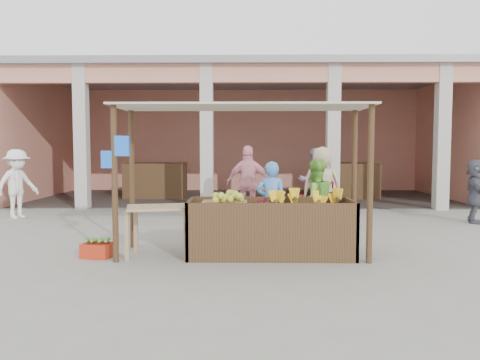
{
  "coord_description": "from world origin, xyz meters",
  "views": [
    {
      "loc": [
        0.13,
        -7.37,
        1.73
      ],
      "look_at": [
        -0.0,
        1.2,
        1.13
      ],
      "focal_mm": 35.0,
      "sensor_mm": 36.0,
      "label": 1
    }
  ],
  "objects_px": {
    "vendor_blue": "(271,200)",
    "vendor_green": "(315,200)",
    "fruit_stall": "(270,231)",
    "red_crate": "(97,250)",
    "motorcycle": "(308,204)",
    "side_table": "(160,215)"
  },
  "relations": [
    {
      "from": "vendor_blue",
      "to": "motorcycle",
      "type": "height_order",
      "value": "vendor_blue"
    },
    {
      "from": "red_crate",
      "to": "motorcycle",
      "type": "relative_size",
      "value": 0.22
    },
    {
      "from": "side_table",
      "to": "vendor_green",
      "type": "height_order",
      "value": "vendor_green"
    },
    {
      "from": "fruit_stall",
      "to": "vendor_blue",
      "type": "distance_m",
      "value": 0.95
    },
    {
      "from": "side_table",
      "to": "vendor_blue",
      "type": "bearing_deg",
      "value": 14.58
    },
    {
      "from": "vendor_green",
      "to": "motorcycle",
      "type": "relative_size",
      "value": 0.79
    },
    {
      "from": "motorcycle",
      "to": "vendor_blue",
      "type": "bearing_deg",
      "value": 160.88
    },
    {
      "from": "red_crate",
      "to": "vendor_green",
      "type": "xyz_separation_m",
      "value": [
        3.55,
        0.99,
        0.69
      ]
    },
    {
      "from": "side_table",
      "to": "red_crate",
      "type": "relative_size",
      "value": 2.54
    },
    {
      "from": "red_crate",
      "to": "vendor_green",
      "type": "relative_size",
      "value": 0.28
    },
    {
      "from": "vendor_blue",
      "to": "red_crate",
      "type": "bearing_deg",
      "value": 31.82
    },
    {
      "from": "side_table",
      "to": "motorcycle",
      "type": "xyz_separation_m",
      "value": [
        2.66,
        2.53,
        -0.14
      ]
    },
    {
      "from": "fruit_stall",
      "to": "side_table",
      "type": "bearing_deg",
      "value": -177.38
    },
    {
      "from": "red_crate",
      "to": "vendor_green",
      "type": "bearing_deg",
      "value": 26.57
    },
    {
      "from": "side_table",
      "to": "motorcycle",
      "type": "bearing_deg",
      "value": 30.57
    },
    {
      "from": "fruit_stall",
      "to": "vendor_blue",
      "type": "relative_size",
      "value": 1.64
    },
    {
      "from": "side_table",
      "to": "vendor_green",
      "type": "relative_size",
      "value": 0.7
    },
    {
      "from": "red_crate",
      "to": "vendor_blue",
      "type": "height_order",
      "value": "vendor_blue"
    },
    {
      "from": "vendor_blue",
      "to": "vendor_green",
      "type": "bearing_deg",
      "value": -171.33
    },
    {
      "from": "side_table",
      "to": "vendor_green",
      "type": "xyz_separation_m",
      "value": [
        2.57,
        0.91,
        0.13
      ]
    },
    {
      "from": "vendor_blue",
      "to": "vendor_green",
      "type": "height_order",
      "value": "vendor_green"
    },
    {
      "from": "fruit_stall",
      "to": "red_crate",
      "type": "distance_m",
      "value": 2.75
    }
  ]
}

